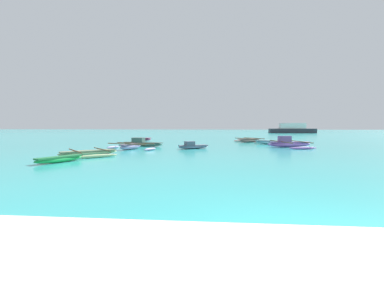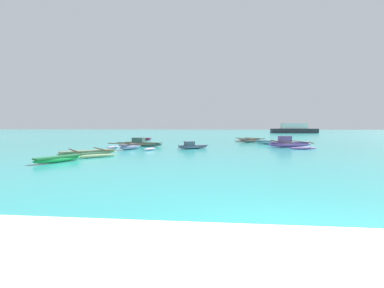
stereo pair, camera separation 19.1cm
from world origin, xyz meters
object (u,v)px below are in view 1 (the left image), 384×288
moored_boat_6 (249,140)px  moored_boat_0 (59,159)px  distant_ferry (292,129)px  moored_boat_1 (131,146)px  moored_boat_3 (270,142)px  moored_boat_4 (89,153)px  moored_boat_5 (289,143)px  moored_boat_7 (193,146)px  moored_boat_2 (142,139)px  moored_boat_8 (142,143)px

moored_boat_6 → moored_boat_0: bearing=-160.4°
moored_boat_0 → distant_ferry: bearing=1.0°
moored_boat_1 → moored_boat_3: moored_boat_1 is taller
moored_boat_4 → moored_boat_5: moored_boat_5 is taller
moored_boat_6 → distant_ferry: (15.48, 37.19, 0.78)m
moored_boat_0 → moored_boat_3: bearing=-16.5°
moored_boat_3 → moored_boat_6: moored_boat_6 is taller
moored_boat_0 → moored_boat_7: 10.17m
moored_boat_2 → moored_boat_1: bearing=-59.6°
moored_boat_4 → moored_boat_8: (1.29, 7.30, 0.10)m
moored_boat_5 → moored_boat_8: bearing=169.3°
moored_boat_1 → moored_boat_5: bearing=-52.8°
moored_boat_2 → moored_boat_8: size_ratio=0.68×
moored_boat_0 → moored_boat_7: size_ratio=0.93×
moored_boat_4 → moored_boat_7: 7.90m
moored_boat_1 → moored_boat_3: bearing=-39.0°
moored_boat_6 → distant_ferry: bearing=31.7°
distant_ferry → moored_boat_2: bearing=-129.1°
moored_boat_1 → moored_boat_7: size_ratio=1.62×
distant_ferry → moored_boat_1: bearing=-118.9°
moored_boat_0 → moored_boat_4: bearing=28.0°
moored_boat_0 → moored_boat_7: moored_boat_7 is taller
moored_boat_2 → moored_boat_8: 9.11m
moored_boat_0 → moored_boat_2: 19.17m
moored_boat_4 → moored_boat_1: bearing=30.5°
moored_boat_0 → moored_boat_7: (5.99, 8.22, 0.04)m
moored_boat_2 → moored_boat_8: bearing=-55.4°
moored_boat_0 → moored_boat_2: bearing=31.5°
moored_boat_6 → moored_boat_4: bearing=-166.0°
moored_boat_1 → moored_boat_6: (10.31, 9.60, -0.01)m
moored_boat_2 → moored_boat_6: (12.87, -2.36, 0.02)m
moored_boat_1 → moored_boat_4: size_ratio=1.01×
moored_boat_0 → distant_ferry: size_ratio=0.21×
moored_boat_4 → distant_ferry: size_ratio=0.37×
moored_boat_5 → moored_boat_1: bearing=-176.6°
moored_boat_6 → moored_boat_1: bearing=-172.8°
moored_boat_3 → moored_boat_8: bearing=-138.6°
moored_boat_3 → moored_boat_5: bearing=-46.6°
moored_boat_4 → distant_ferry: (27.09, 50.88, 0.83)m
moored_boat_6 → moored_boat_7: (-5.60, -8.56, -0.00)m
moored_boat_5 → moored_boat_8: 12.80m
moored_boat_2 → moored_boat_3: 15.47m
moored_boat_7 → moored_boat_8: size_ratio=0.64×
moored_boat_6 → moored_boat_8: 12.13m
moored_boat_7 → moored_boat_0: bearing=-155.9°
moored_boat_5 → moored_boat_7: size_ratio=1.89×
moored_boat_2 → moored_boat_3: moored_boat_3 is taller
moored_boat_1 → distant_ferry: bearing=-6.1°
moored_boat_0 → moored_boat_2: size_ratio=0.87×
moored_boat_0 → distant_ferry: distant_ferry is taller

